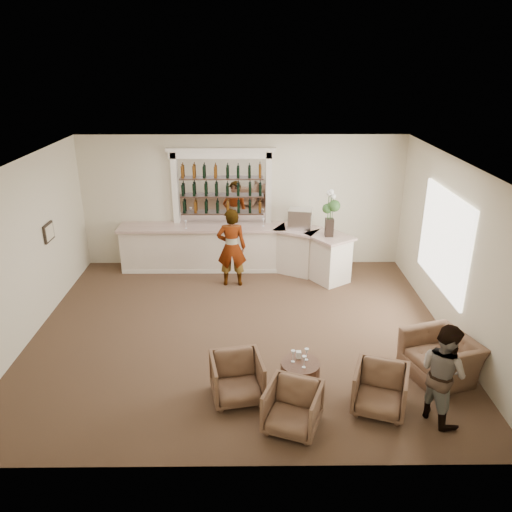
% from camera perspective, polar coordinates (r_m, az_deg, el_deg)
% --- Properties ---
extents(ground, '(8.00, 8.00, 0.00)m').
position_cam_1_polar(ground, '(9.94, -1.79, -8.52)').
color(ground, brown).
rests_on(ground, ground).
extents(room_shell, '(8.04, 7.02, 3.32)m').
position_cam_1_polar(room_shell, '(9.67, -0.91, 5.71)').
color(room_shell, beige).
rests_on(room_shell, ground).
extents(bar_counter, '(5.72, 1.80, 1.14)m').
position_cam_1_polar(bar_counter, '(12.40, -2.30, 0.81)').
color(bar_counter, silver).
rests_on(bar_counter, ground).
extents(back_bar_alcove, '(2.64, 0.25, 3.00)m').
position_cam_1_polar(back_bar_alcove, '(12.37, -3.92, 7.81)').
color(back_bar_alcove, white).
rests_on(back_bar_alcove, ground).
extents(cocktail_table, '(0.63, 0.63, 0.50)m').
position_cam_1_polar(cocktail_table, '(8.28, 5.05, -13.50)').
color(cocktail_table, '#543124').
rests_on(cocktail_table, ground).
extents(sommelier, '(0.68, 0.46, 1.86)m').
position_cam_1_polar(sommelier, '(11.51, -2.81, 0.97)').
color(sommelier, gray).
rests_on(sommelier, ground).
extents(guest, '(0.86, 0.94, 1.56)m').
position_cam_1_polar(guest, '(7.87, 20.60, -12.39)').
color(guest, gray).
rests_on(guest, ground).
extents(armchair_left, '(0.91, 0.93, 0.73)m').
position_cam_1_polar(armchair_left, '(8.01, -2.18, -13.79)').
color(armchair_left, brown).
rests_on(armchair_left, ground).
extents(armchair_center, '(0.97, 0.98, 0.70)m').
position_cam_1_polar(armchair_center, '(7.48, 4.21, -16.91)').
color(armchair_center, brown).
rests_on(armchair_center, ground).
extents(armchair_right, '(0.99, 1.00, 0.72)m').
position_cam_1_polar(armchair_right, '(8.00, 14.02, -14.59)').
color(armchair_right, brown).
rests_on(armchair_right, ground).
extents(armchair_far, '(1.28, 1.37, 0.72)m').
position_cam_1_polar(armchair_far, '(9.03, 20.32, -10.78)').
color(armchair_far, brown).
rests_on(armchair_far, ground).
extents(espresso_machine, '(0.63, 0.56, 0.48)m').
position_cam_1_polar(espresso_machine, '(12.11, 5.06, 4.27)').
color(espresso_machine, silver).
rests_on(espresso_machine, bar_counter).
extents(flower_vase, '(0.29, 0.29, 1.11)m').
position_cam_1_polar(flower_vase, '(11.54, 8.48, 5.21)').
color(flower_vase, black).
rests_on(flower_vase, bar_counter).
extents(wine_glass_bar_left, '(0.07, 0.07, 0.21)m').
position_cam_1_polar(wine_glass_bar_left, '(12.21, -8.03, 3.60)').
color(wine_glass_bar_left, white).
rests_on(wine_glass_bar_left, bar_counter).
extents(wine_glass_bar_right, '(0.07, 0.07, 0.21)m').
position_cam_1_polar(wine_glass_bar_right, '(12.26, 0.85, 3.90)').
color(wine_glass_bar_right, white).
rests_on(wine_glass_bar_right, bar_counter).
extents(wine_glass_tbl_a, '(0.07, 0.07, 0.21)m').
position_cam_1_polar(wine_glass_tbl_a, '(8.09, 4.25, -11.35)').
color(wine_glass_tbl_a, white).
rests_on(wine_glass_tbl_a, cocktail_table).
extents(wine_glass_tbl_b, '(0.07, 0.07, 0.21)m').
position_cam_1_polar(wine_glass_tbl_b, '(8.15, 5.80, -11.12)').
color(wine_glass_tbl_b, white).
rests_on(wine_glass_tbl_b, cocktail_table).
extents(wine_glass_tbl_c, '(0.07, 0.07, 0.21)m').
position_cam_1_polar(wine_glass_tbl_c, '(7.97, 5.52, -11.95)').
color(wine_glass_tbl_c, white).
rests_on(wine_glass_tbl_c, cocktail_table).
extents(napkin_holder, '(0.08, 0.08, 0.12)m').
position_cam_1_polar(napkin_holder, '(8.22, 4.89, -11.18)').
color(napkin_holder, silver).
rests_on(napkin_holder, cocktail_table).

